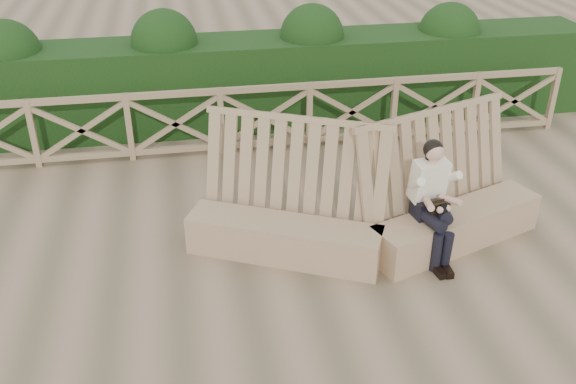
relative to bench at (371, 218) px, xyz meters
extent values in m
plane|color=brown|center=(-0.85, -0.44, -0.41)|extent=(60.00, 60.00, 0.00)
cube|color=#9D7D5A|center=(-1.08, -0.02, -0.17)|extent=(2.33, 1.47, 0.49)
cube|color=#9D7D5A|center=(-0.96, 0.22, 0.41)|extent=(2.31, 1.43, 1.60)
cube|color=#9D7D5A|center=(1.07, -0.12, -0.17)|extent=(2.37, 1.28, 0.49)
cube|color=#9D7D5A|center=(0.98, 0.13, 0.41)|extent=(2.36, 1.24, 1.60)
cube|color=black|center=(0.65, -0.17, 0.19)|extent=(0.41, 0.32, 0.22)
cube|color=#F1E4C6|center=(0.64, -0.12, 0.54)|extent=(0.45, 0.36, 0.54)
sphere|color=tan|center=(0.65, -0.17, 0.92)|extent=(0.25, 0.25, 0.21)
sphere|color=black|center=(0.64, -0.14, 0.94)|extent=(0.27, 0.27, 0.23)
cylinder|color=black|center=(0.60, -0.40, 0.17)|extent=(0.23, 0.49, 0.15)
cylinder|color=black|center=(0.75, -0.35, 0.24)|extent=(0.23, 0.49, 0.17)
cylinder|color=black|center=(0.62, -0.62, -0.17)|extent=(0.14, 0.14, 0.49)
cylinder|color=black|center=(0.75, -0.62, -0.17)|extent=(0.14, 0.14, 0.49)
cube|color=black|center=(0.64, -0.71, -0.37)|extent=(0.13, 0.26, 0.08)
cube|color=black|center=(0.74, -0.72, -0.37)|extent=(0.13, 0.26, 0.08)
cube|color=black|center=(0.70, -0.35, 0.29)|extent=(0.25, 0.17, 0.16)
cube|color=black|center=(0.71, -0.51, 0.35)|extent=(0.09, 0.10, 0.12)
cube|color=#89704F|center=(-0.85, 3.06, 0.64)|extent=(10.10, 0.07, 0.10)
cube|color=#89704F|center=(-0.85, 3.06, -0.29)|extent=(10.10, 0.07, 0.10)
cube|color=black|center=(-0.85, 4.26, 0.34)|extent=(12.00, 1.20, 1.50)
camera|label=1|loc=(-2.17, -6.43, 4.08)|focal=40.00mm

